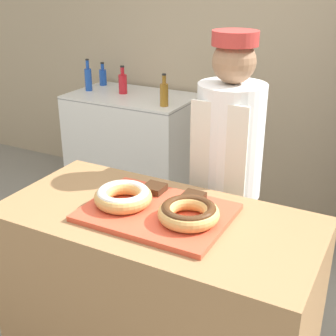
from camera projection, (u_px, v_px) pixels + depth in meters
name	position (u px, v px, depth m)	size (l,w,h in m)	color
wall_back	(293.00, 45.00, 3.55)	(8.00, 0.06, 2.70)	tan
display_counter	(158.00, 302.00, 2.17)	(1.38, 0.67, 0.92)	#997047
serving_tray	(157.00, 212.00, 1.99)	(0.61, 0.45, 0.02)	#D84C33
donut_light_glaze	(123.00, 196.00, 2.02)	(0.25, 0.25, 0.07)	tan
donut_chocolate_glaze	(189.00, 212.00, 1.88)	(0.25, 0.25, 0.07)	tan
brownie_back_left	(154.00, 188.00, 2.14)	(0.09, 0.09, 0.03)	#382111
brownie_back_right	(193.00, 197.00, 2.06)	(0.09, 0.09, 0.03)	#382111
baker_person	(227.00, 180.00, 2.46)	(0.34, 0.34, 1.62)	#4C4C51
chest_freezer	(133.00, 145.00, 4.11)	(1.05, 0.66, 0.91)	white
bottle_amber	(164.00, 94.00, 3.58)	(0.06, 0.06, 0.25)	#99661E
bottle_red	(123.00, 83.00, 3.95)	(0.07, 0.07, 0.24)	red
bottle_blue	(88.00, 78.00, 4.04)	(0.06, 0.06, 0.27)	#1E4CB2
bottle_blue_b	(103.00, 76.00, 4.24)	(0.07, 0.07, 0.21)	#1E4CB2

